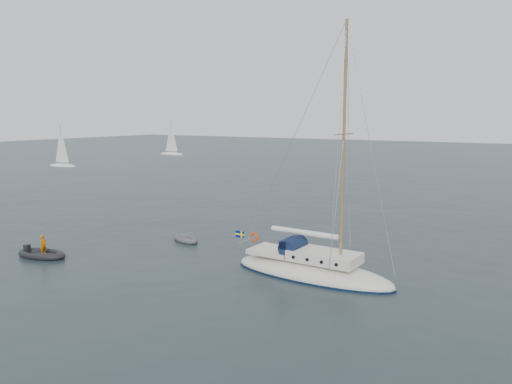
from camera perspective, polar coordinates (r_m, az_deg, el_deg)
The scene contains 6 objects.
ground at distance 30.71m, azimuth 3.37°, elevation -7.86°, with size 300.00×300.00×0.00m, color black.
sailboat at distance 27.70m, azimuth 6.46°, elevation -7.45°, with size 9.89×2.96×14.09m.
dinghy at distance 35.63m, azimuth -8.05°, elevation -5.32°, with size 2.62×1.18×0.38m.
rib at distance 34.18m, azimuth -23.31°, elevation -6.47°, with size 3.50×1.59×1.43m.
distant_yacht_a at distance 93.05m, azimuth -21.34°, elevation 4.75°, with size 5.80×3.09×7.68m.
distant_yacht_c at distance 114.76m, azimuth -9.66°, elevation 6.06°, with size 6.48×3.45×8.58m.
Camera 1 is at (13.68, -26.06, 8.76)m, focal length 35.00 mm.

